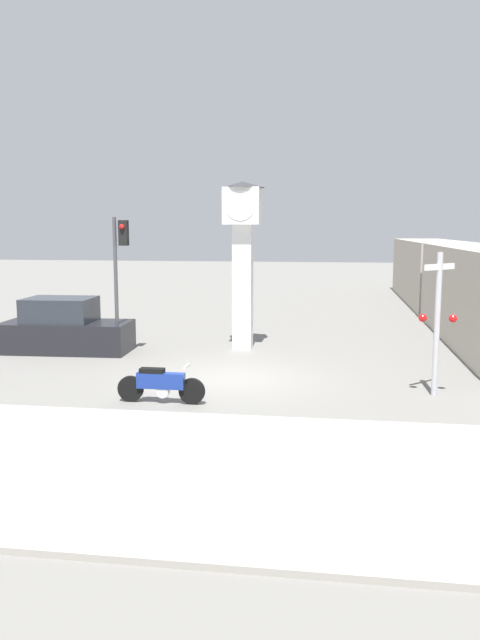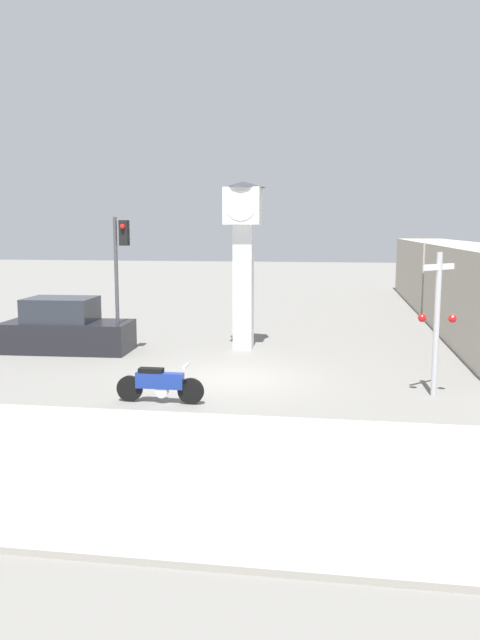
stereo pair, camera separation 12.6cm
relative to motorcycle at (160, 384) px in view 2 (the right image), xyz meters
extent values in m
plane|color=slate|center=(1.33, 2.55, -0.45)|extent=(120.00, 120.00, 0.00)
cube|color=#9E998E|center=(1.33, -4.00, -0.40)|extent=(36.00, 6.00, 0.10)
cylinder|color=black|center=(0.75, -0.01, -0.14)|extent=(0.62, 0.11, 0.62)
cylinder|color=black|center=(-0.74, 0.01, -0.14)|extent=(0.62, 0.11, 0.62)
cube|color=navy|center=(0.01, 0.00, 0.09)|extent=(1.14, 0.24, 0.37)
cube|color=black|center=(-0.20, 0.00, 0.33)|extent=(0.58, 0.24, 0.10)
cylinder|color=silver|center=(0.06, 0.00, -0.17)|extent=(0.29, 0.21, 0.29)
cube|color=silver|center=(0.64, 0.00, 0.46)|extent=(0.07, 0.45, 0.04)
cube|color=white|center=(0.95, 6.95, 1.65)|extent=(0.63, 0.63, 4.19)
cube|color=white|center=(0.95, 6.95, 4.35)|extent=(1.20, 1.20, 1.20)
cylinder|color=white|center=(0.95, 6.34, 4.35)|extent=(0.96, 0.02, 0.96)
cone|color=#333338|center=(0.95, 6.95, 5.05)|extent=(1.45, 1.45, 0.20)
cube|color=#ADA393|center=(9.38, 22.35, 1.25)|extent=(2.80, 12.92, 3.40)
cylinder|color=#47474C|center=(-2.94, 5.38, 1.77)|extent=(0.12, 0.12, 4.42)
cube|color=black|center=(-2.64, 5.38, 3.48)|extent=(0.28, 0.24, 0.80)
sphere|color=red|center=(-2.64, 5.23, 3.68)|extent=(0.16, 0.16, 0.16)
cylinder|color=#B7B7BC|center=(6.46, 1.60, 1.31)|extent=(0.14, 0.14, 3.51)
cube|color=white|center=(6.46, 1.60, 2.71)|extent=(0.82, 0.82, 0.14)
sphere|color=red|center=(6.11, 1.55, 1.48)|extent=(0.20, 0.20, 0.20)
sphere|color=red|center=(6.81, 1.55, 1.48)|extent=(0.20, 0.20, 0.20)
cube|color=black|center=(-4.75, 5.55, 0.05)|extent=(4.27, 1.98, 1.00)
cube|color=#262B33|center=(-4.95, 5.54, 0.95)|extent=(2.27, 1.75, 0.80)
camera|label=1|loc=(3.91, -13.80, 3.62)|focal=35.00mm
camera|label=2|loc=(4.03, -13.79, 3.62)|focal=35.00mm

